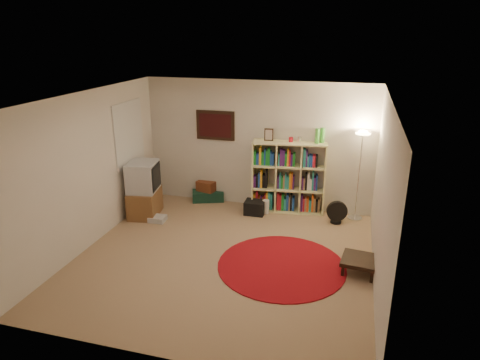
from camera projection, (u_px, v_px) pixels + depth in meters
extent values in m
cube|color=#9F7E5D|center=(224.00, 258.00, 6.71)|extent=(4.50, 4.50, 0.02)
cube|color=white|center=(221.00, 97.00, 5.88)|extent=(4.50, 4.50, 0.02)
cube|color=beige|center=(257.00, 145.00, 8.35)|extent=(4.50, 0.02, 2.50)
cube|color=beige|center=(154.00, 257.00, 4.24)|extent=(4.50, 0.02, 2.50)
cube|color=beige|center=(89.00, 170.00, 6.86)|extent=(0.02, 4.50, 2.50)
cube|color=beige|center=(383.00, 198.00, 5.73)|extent=(0.02, 4.50, 2.50)
cube|color=black|center=(215.00, 125.00, 8.42)|extent=(0.78, 0.04, 0.58)
cube|color=#440D0E|center=(215.00, 126.00, 8.40)|extent=(0.66, 0.01, 0.46)
cube|color=white|center=(129.00, 134.00, 7.93)|extent=(0.03, 1.00, 1.20)
cube|color=beige|center=(355.00, 155.00, 7.89)|extent=(0.08, 0.01, 0.12)
cube|color=#FFF6AA|center=(287.00, 209.00, 8.47)|extent=(1.43, 0.56, 0.03)
cube|color=#FFF6AA|center=(290.00, 143.00, 8.02)|extent=(1.43, 0.56, 0.03)
cube|color=#FFF6AA|center=(253.00, 175.00, 8.34)|extent=(0.08, 0.40, 1.39)
cube|color=#FFF6AA|center=(324.00, 179.00, 8.15)|extent=(0.08, 0.40, 1.39)
cube|color=#FFF6AA|center=(289.00, 174.00, 8.42)|extent=(1.39, 0.19, 1.39)
cube|color=#FFF6AA|center=(276.00, 176.00, 8.28)|extent=(0.07, 0.38, 1.33)
cube|color=#FFF6AA|center=(300.00, 178.00, 8.21)|extent=(0.07, 0.38, 1.33)
cube|color=#FFF6AA|center=(288.00, 188.00, 8.32)|extent=(1.37, 0.53, 0.03)
cube|color=#FFF6AA|center=(289.00, 165.00, 8.17)|extent=(1.37, 0.53, 0.03)
cube|color=#FDAB21|center=(255.00, 200.00, 8.47)|extent=(0.06, 0.16, 0.30)
cube|color=red|center=(257.00, 199.00, 8.45)|extent=(0.06, 0.16, 0.36)
cube|color=#E0591C|center=(259.00, 202.00, 8.46)|extent=(0.06, 0.16, 0.24)
cube|color=#4A1C70|center=(261.00, 202.00, 8.46)|extent=(0.06, 0.16, 0.24)
cube|color=#E0591C|center=(263.00, 203.00, 8.46)|extent=(0.05, 0.16, 0.22)
cube|color=red|center=(265.00, 201.00, 8.44)|extent=(0.05, 0.16, 0.30)
cube|color=#FDAB21|center=(267.00, 200.00, 8.42)|extent=(0.06, 0.16, 0.35)
cube|color=teal|center=(269.00, 200.00, 8.42)|extent=(0.06, 0.16, 0.36)
cube|color=teal|center=(271.00, 201.00, 8.42)|extent=(0.06, 0.16, 0.33)
cube|color=#4A1C70|center=(255.00, 181.00, 8.33)|extent=(0.06, 0.16, 0.22)
cube|color=black|center=(257.00, 180.00, 8.32)|extent=(0.06, 0.16, 0.25)
cube|color=#1C48A8|center=(259.00, 180.00, 8.31)|extent=(0.05, 0.16, 0.29)
cube|color=#FDAB21|center=(261.00, 179.00, 8.29)|extent=(0.06, 0.16, 0.33)
cube|color=black|center=(264.00, 181.00, 8.30)|extent=(0.06, 0.16, 0.26)
cube|color=black|center=(266.00, 179.00, 8.28)|extent=(0.06, 0.16, 0.35)
cube|color=#1C8C2B|center=(255.00, 157.00, 8.17)|extent=(0.06, 0.16, 0.28)
cube|color=#1C48A8|center=(258.00, 159.00, 8.17)|extent=(0.07, 0.16, 0.23)
cube|color=#FDAB21|center=(260.00, 156.00, 8.14)|extent=(0.06, 0.16, 0.35)
cube|color=#1C8C2B|center=(263.00, 158.00, 8.15)|extent=(0.07, 0.16, 0.26)
cube|color=#1C48A8|center=(265.00, 157.00, 8.14)|extent=(0.05, 0.16, 0.32)
cube|color=#1C8C2B|center=(267.00, 158.00, 8.14)|extent=(0.05, 0.16, 0.29)
cube|color=#1C8C2B|center=(269.00, 157.00, 8.12)|extent=(0.07, 0.16, 0.34)
cube|color=#1C48A8|center=(271.00, 158.00, 8.13)|extent=(0.04, 0.16, 0.28)
cube|color=#1C48A8|center=(273.00, 159.00, 8.13)|extent=(0.06, 0.16, 0.23)
cube|color=red|center=(278.00, 201.00, 8.39)|extent=(0.06, 0.16, 0.34)
cube|color=red|center=(280.00, 202.00, 8.39)|extent=(0.06, 0.16, 0.31)
cube|color=#1C8C2B|center=(283.00, 202.00, 8.39)|extent=(0.06, 0.16, 0.32)
cube|color=teal|center=(285.00, 204.00, 8.39)|extent=(0.06, 0.16, 0.24)
cube|color=#1C48A8|center=(287.00, 202.00, 8.37)|extent=(0.06, 0.16, 0.32)
cube|color=#9A7654|center=(289.00, 203.00, 8.37)|extent=(0.04, 0.16, 0.29)
cube|color=black|center=(291.00, 202.00, 8.36)|extent=(0.05, 0.16, 0.32)
cube|color=#1C48A8|center=(293.00, 203.00, 8.36)|extent=(0.06, 0.16, 0.27)
cube|color=#4A1C70|center=(278.00, 182.00, 8.26)|extent=(0.05, 0.16, 0.24)
cube|color=teal|center=(280.00, 180.00, 8.25)|extent=(0.05, 0.16, 0.29)
cube|color=#1C8C2B|center=(282.00, 182.00, 8.26)|extent=(0.05, 0.16, 0.22)
cube|color=#9A7654|center=(284.00, 181.00, 8.24)|extent=(0.05, 0.16, 0.26)
cube|color=teal|center=(286.00, 181.00, 8.23)|extent=(0.04, 0.16, 0.29)
cube|color=teal|center=(288.00, 182.00, 8.24)|extent=(0.07, 0.16, 0.24)
cube|color=#FDAB21|center=(290.00, 180.00, 8.22)|extent=(0.05, 0.16, 0.31)
cube|color=#E0591C|center=(292.00, 181.00, 8.22)|extent=(0.05, 0.16, 0.31)
cube|color=#4A1C70|center=(293.00, 182.00, 8.22)|extent=(0.05, 0.16, 0.25)
cube|color=teal|center=(279.00, 159.00, 8.11)|extent=(0.05, 0.16, 0.24)
cube|color=#4A1C70|center=(281.00, 157.00, 8.09)|extent=(0.06, 0.16, 0.33)
cube|color=#4A1C70|center=(284.00, 158.00, 8.09)|extent=(0.06, 0.16, 0.31)
cube|color=#1C8C2B|center=(286.00, 159.00, 8.09)|extent=(0.06, 0.16, 0.26)
cube|color=#FDAB21|center=(288.00, 157.00, 8.07)|extent=(0.05, 0.16, 0.34)
cube|color=red|center=(290.00, 158.00, 8.07)|extent=(0.05, 0.16, 0.30)
cube|color=#4A1C70|center=(292.00, 160.00, 8.08)|extent=(0.05, 0.16, 0.24)
cube|color=#1C8C2B|center=(294.00, 160.00, 8.07)|extent=(0.06, 0.16, 0.26)
cube|color=#4A1C70|center=(302.00, 202.00, 8.33)|extent=(0.05, 0.16, 0.34)
cube|color=red|center=(304.00, 204.00, 8.34)|extent=(0.05, 0.16, 0.26)
cube|color=#9A7654|center=(305.00, 203.00, 8.33)|extent=(0.05, 0.16, 0.30)
cube|color=#E0591C|center=(308.00, 204.00, 8.33)|extent=(0.06, 0.16, 0.27)
cube|color=teal|center=(310.00, 205.00, 8.33)|extent=(0.06, 0.16, 0.24)
cube|color=#E0591C|center=(312.00, 203.00, 8.30)|extent=(0.05, 0.16, 0.33)
cube|color=#9A7654|center=(314.00, 204.00, 8.31)|extent=(0.06, 0.16, 0.28)
cube|color=black|center=(317.00, 206.00, 8.31)|extent=(0.06, 0.16, 0.22)
cube|color=#9A7654|center=(319.00, 205.00, 8.30)|extent=(0.05, 0.16, 0.26)
cube|color=#4A1C70|center=(303.00, 183.00, 8.20)|extent=(0.05, 0.16, 0.23)
cube|color=#9A7654|center=(304.00, 183.00, 8.19)|extent=(0.04, 0.16, 0.23)
cube|color=black|center=(306.00, 181.00, 8.18)|extent=(0.05, 0.16, 0.32)
cube|color=white|center=(308.00, 181.00, 8.17)|extent=(0.06, 0.16, 0.34)
cube|color=white|center=(310.00, 184.00, 8.18)|extent=(0.06, 0.16, 0.23)
cube|color=teal|center=(313.00, 180.00, 8.15)|extent=(0.05, 0.16, 0.36)
cube|color=#4A1C70|center=(315.00, 183.00, 8.16)|extent=(0.05, 0.16, 0.26)
cube|color=#1C48A8|center=(317.00, 182.00, 8.15)|extent=(0.05, 0.16, 0.30)
cube|color=teal|center=(304.00, 158.00, 8.03)|extent=(0.07, 0.16, 0.35)
cube|color=#4A1C70|center=(307.00, 159.00, 8.03)|extent=(0.05, 0.16, 0.32)
cube|color=teal|center=(308.00, 161.00, 8.04)|extent=(0.04, 0.16, 0.22)
cube|color=#1C48A8|center=(310.00, 161.00, 8.03)|extent=(0.05, 0.16, 0.24)
cube|color=#1C48A8|center=(312.00, 161.00, 8.03)|extent=(0.05, 0.16, 0.23)
cube|color=red|center=(314.00, 161.00, 8.02)|extent=(0.07, 0.16, 0.24)
cube|color=black|center=(317.00, 161.00, 8.02)|extent=(0.06, 0.16, 0.23)
cube|color=black|center=(269.00, 135.00, 8.05)|extent=(0.17, 0.04, 0.24)
cube|color=#A8978C|center=(269.00, 135.00, 8.03)|extent=(0.13, 0.03, 0.19)
cylinder|color=#B6101E|center=(291.00, 140.00, 7.99)|extent=(0.09, 0.09, 0.09)
cylinder|color=white|center=(300.00, 139.00, 7.97)|extent=(0.08, 0.08, 0.11)
cylinder|color=#5AC94D|center=(317.00, 136.00, 7.86)|extent=(0.09, 0.09, 0.28)
cylinder|color=#5AC94D|center=(323.00, 135.00, 7.91)|extent=(0.09, 0.09, 0.28)
cylinder|color=white|center=(355.00, 218.00, 8.09)|extent=(0.31, 0.31, 0.03)
cylinder|color=white|center=(359.00, 178.00, 7.83)|extent=(0.03, 0.03, 1.59)
cone|color=white|center=(363.00, 134.00, 7.55)|extent=(0.38, 0.38, 0.13)
cylinder|color=#FFD88C|center=(363.00, 133.00, 7.55)|extent=(0.30, 0.30, 0.02)
cylinder|color=black|center=(336.00, 222.00, 7.92)|extent=(0.24, 0.24, 0.03)
cylinder|color=black|center=(336.00, 217.00, 7.89)|extent=(0.05, 0.05, 0.16)
cylinder|color=black|center=(337.00, 211.00, 7.82)|extent=(0.39, 0.17, 0.38)
cube|color=brown|center=(145.00, 203.00, 8.19)|extent=(0.62, 0.80, 0.51)
cube|color=silver|center=(143.00, 176.00, 8.01)|extent=(0.60, 0.68, 0.56)
cube|color=black|center=(156.00, 177.00, 7.99)|extent=(0.11, 0.52, 0.46)
cube|color=black|center=(156.00, 177.00, 7.99)|extent=(0.09, 0.46, 0.40)
cube|color=silver|center=(158.00, 219.00, 7.97)|extent=(0.31, 0.26, 0.10)
cube|color=#123124|center=(208.00, 195.00, 8.97)|extent=(0.75, 0.62, 0.21)
cube|color=#612C18|center=(207.00, 186.00, 8.89)|extent=(0.42, 0.35, 0.21)
cube|color=black|center=(255.00, 207.00, 8.27)|extent=(0.38, 0.32, 0.26)
cylinder|color=white|center=(266.00, 207.00, 8.29)|extent=(0.14, 0.14, 0.27)
cylinder|color=maroon|center=(281.00, 266.00, 6.47)|extent=(1.94, 1.94, 0.02)
cube|color=black|center=(360.00, 260.00, 6.24)|extent=(0.56, 0.56, 0.06)
cube|color=black|center=(343.00, 271.00, 6.17)|extent=(0.04, 0.04, 0.18)
cube|color=black|center=(372.00, 277.00, 6.03)|extent=(0.04, 0.04, 0.18)
cube|color=black|center=(347.00, 258.00, 6.52)|extent=(0.04, 0.04, 0.18)
cube|color=black|center=(375.00, 263.00, 6.38)|extent=(0.04, 0.04, 0.18)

